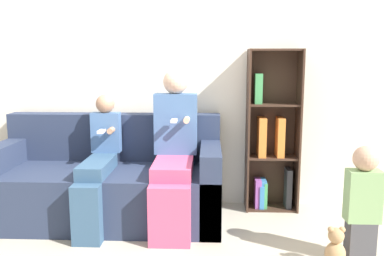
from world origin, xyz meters
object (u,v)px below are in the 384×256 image
adult_seated (174,146)px  bookshelf (271,142)px  child_seated (98,162)px  teddy_bear (335,248)px  couch (108,184)px  toddler_standing (363,202)px

adult_seated → bookshelf: bearing=26.3°
bookshelf → child_seated: bearing=-161.8°
bookshelf → teddy_bear: bearing=-75.7°
adult_seated → bookshelf: (0.88, 0.43, -0.04)m
child_seated → bookshelf: bookshelf is taller
couch → toddler_standing: bearing=-20.0°
adult_seated → child_seated: adult_seated is taller
bookshelf → teddy_bear: size_ratio=5.25×
couch → teddy_bear: size_ratio=6.92×
child_seated → bookshelf: bearing=18.2°
adult_seated → child_seated: 0.65m
toddler_standing → teddy_bear: bearing=-156.3°
child_seated → bookshelf: (1.51, 0.50, 0.09)m
toddler_standing → teddy_bear: 0.37m
couch → teddy_bear: bearing=-24.4°
child_seated → toddler_standing: (2.00, -0.55, -0.12)m
couch → bookshelf: size_ratio=1.32×
toddler_standing → bookshelf: (-0.48, 1.04, 0.21)m
toddler_standing → teddy_bear: size_ratio=2.89×
adult_seated → toddler_standing: (1.36, -0.61, -0.25)m
toddler_standing → teddy_bear: (-0.20, -0.09, -0.30)m
couch → toddler_standing: (1.96, -0.71, 0.12)m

